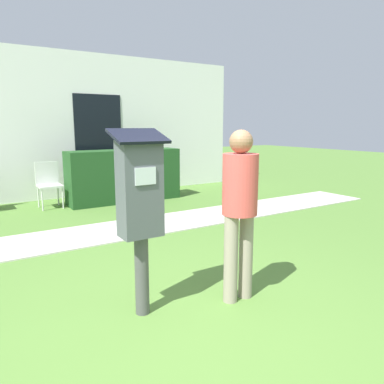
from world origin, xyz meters
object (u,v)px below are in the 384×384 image
parking_meter (140,199)px  outdoor_chair_right (102,176)px  outdoor_chair_middle (48,181)px  person_standing (240,202)px

parking_meter → outdoor_chair_right: bearing=74.3°
outdoor_chair_middle → outdoor_chair_right: size_ratio=1.00×
person_standing → outdoor_chair_right: (0.53, 5.22, -0.40)m
outdoor_chair_middle → parking_meter: bearing=-79.9°
outdoor_chair_middle → outdoor_chair_right: same height
outdoor_chair_middle → outdoor_chair_right: (1.12, 0.10, 0.00)m
parking_meter → outdoor_chair_right: parking_meter is taller
person_standing → outdoor_chair_middle: person_standing is taller
outdoor_chair_middle → outdoor_chair_right: 1.12m
parking_meter → person_standing: size_ratio=1.01×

